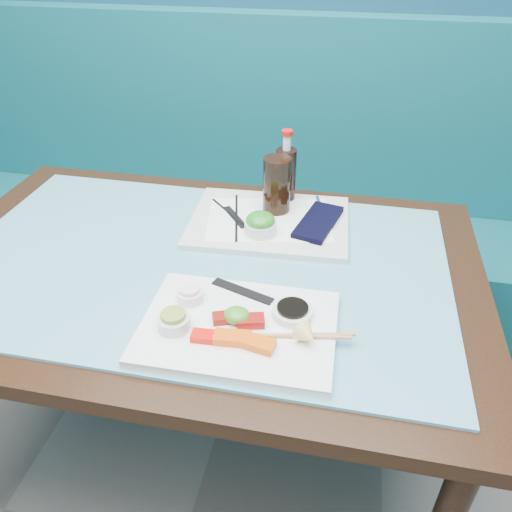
% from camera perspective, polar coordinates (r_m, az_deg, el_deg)
% --- Properties ---
extents(booth_bench, '(3.00, 0.56, 1.17)m').
position_cam_1_polar(booth_bench, '(2.14, 0.64, 3.81)').
color(booth_bench, '#0E555B').
rests_on(booth_bench, ground).
extents(dining_table, '(1.40, 0.90, 0.75)m').
position_cam_1_polar(dining_table, '(1.31, -6.37, -3.81)').
color(dining_table, black).
rests_on(dining_table, ground).
extents(glass_top, '(1.22, 0.76, 0.01)m').
position_cam_1_polar(glass_top, '(1.25, -6.62, -0.69)').
color(glass_top, '#5CA3B8').
rests_on(glass_top, dining_table).
extents(sashimi_plate, '(0.40, 0.29, 0.02)m').
position_cam_1_polar(sashimi_plate, '(1.04, -2.04, -8.22)').
color(sashimi_plate, white).
rests_on(sashimi_plate, glass_top).
extents(salmon_left, '(0.06, 0.03, 0.02)m').
position_cam_1_polar(salmon_left, '(1.00, -5.62, -9.15)').
color(salmon_left, red).
rests_on(salmon_left, sashimi_plate).
extents(salmon_mid, '(0.08, 0.04, 0.02)m').
position_cam_1_polar(salmon_mid, '(0.99, -2.73, -9.34)').
color(salmon_mid, '#F55109').
rests_on(salmon_mid, sashimi_plate).
extents(salmon_right, '(0.08, 0.05, 0.02)m').
position_cam_1_polar(salmon_right, '(0.98, 0.08, -9.96)').
color(salmon_right, '#E25809').
rests_on(salmon_right, sashimi_plate).
extents(tuna_left, '(0.06, 0.05, 0.02)m').
position_cam_1_polar(tuna_left, '(1.04, -3.62, -7.06)').
color(tuna_left, maroon).
rests_on(tuna_left, sashimi_plate).
extents(tuna_right, '(0.06, 0.05, 0.02)m').
position_cam_1_polar(tuna_right, '(1.03, -0.63, -7.43)').
color(tuna_right, maroon).
rests_on(tuna_right, sashimi_plate).
extents(seaweed_garnish, '(0.07, 0.07, 0.03)m').
position_cam_1_polar(seaweed_garnish, '(1.03, -2.21, -6.78)').
color(seaweed_garnish, '#428C20').
rests_on(seaweed_garnish, sashimi_plate).
extents(ramekin_wasabi, '(0.08, 0.08, 0.03)m').
position_cam_1_polar(ramekin_wasabi, '(1.03, -9.36, -7.48)').
color(ramekin_wasabi, silver).
rests_on(ramekin_wasabi, sashimi_plate).
extents(wasabi_fill, '(0.06, 0.06, 0.01)m').
position_cam_1_polar(wasabi_fill, '(1.02, -9.46, -6.67)').
color(wasabi_fill, olive).
rests_on(wasabi_fill, ramekin_wasabi).
extents(ramekin_ginger, '(0.07, 0.07, 0.02)m').
position_cam_1_polar(ramekin_ginger, '(1.09, -7.55, -4.50)').
color(ramekin_ginger, white).
rests_on(ramekin_ginger, sashimi_plate).
extents(ginger_fill, '(0.05, 0.05, 0.01)m').
position_cam_1_polar(ginger_fill, '(1.08, -7.61, -3.82)').
color(ginger_fill, '#FBE6CE').
rests_on(ginger_fill, ramekin_ginger).
extents(soy_dish, '(0.09, 0.09, 0.02)m').
position_cam_1_polar(soy_dish, '(1.05, 4.19, -6.41)').
color(soy_dish, silver).
rests_on(soy_dish, sashimi_plate).
extents(soy_fill, '(0.07, 0.07, 0.01)m').
position_cam_1_polar(soy_fill, '(1.04, 4.22, -5.93)').
color(soy_fill, black).
rests_on(soy_fill, soy_dish).
extents(lemon_wedge, '(0.06, 0.06, 0.05)m').
position_cam_1_polar(lemon_wedge, '(0.98, 5.90, -9.05)').
color(lemon_wedge, '#FFDA78').
rests_on(lemon_wedge, sashimi_plate).
extents(chopstick_sleeve, '(0.15, 0.07, 0.00)m').
position_cam_1_polar(chopstick_sleeve, '(1.11, -1.56, -4.03)').
color(chopstick_sleeve, black).
rests_on(chopstick_sleeve, sashimi_plate).
extents(wooden_chopstick_a, '(0.26, 0.07, 0.01)m').
position_cam_1_polar(wooden_chopstick_a, '(1.01, 3.93, -9.01)').
color(wooden_chopstick_a, tan).
rests_on(wooden_chopstick_a, sashimi_plate).
extents(wooden_chopstick_b, '(0.22, 0.04, 0.01)m').
position_cam_1_polar(wooden_chopstick_b, '(1.00, 4.50, -9.11)').
color(wooden_chopstick_b, tan).
rests_on(wooden_chopstick_b, sashimi_plate).
extents(serving_tray, '(0.45, 0.35, 0.02)m').
position_cam_1_polar(serving_tray, '(1.39, 1.52, 3.92)').
color(serving_tray, silver).
rests_on(serving_tray, glass_top).
extents(paper_placemat, '(0.38, 0.30, 0.00)m').
position_cam_1_polar(paper_placemat, '(1.38, 1.52, 4.24)').
color(paper_placemat, white).
rests_on(paper_placemat, serving_tray).
extents(seaweed_bowl, '(0.09, 0.09, 0.03)m').
position_cam_1_polar(seaweed_bowl, '(1.31, 0.52, 3.26)').
color(seaweed_bowl, silver).
rests_on(seaweed_bowl, serving_tray).
extents(seaweed_salad, '(0.09, 0.09, 0.04)m').
position_cam_1_polar(seaweed_salad, '(1.30, 0.52, 4.16)').
color(seaweed_salad, '#247C1C').
rests_on(seaweed_salad, seaweed_bowl).
extents(cola_glass, '(0.08, 0.08, 0.16)m').
position_cam_1_polar(cola_glass, '(1.39, 2.39, 8.10)').
color(cola_glass, black).
rests_on(cola_glass, serving_tray).
extents(navy_pouch, '(0.13, 0.21, 0.02)m').
position_cam_1_polar(navy_pouch, '(1.37, 7.12, 3.87)').
color(navy_pouch, black).
rests_on(navy_pouch, serving_tray).
extents(fork, '(0.03, 0.09, 0.01)m').
position_cam_1_polar(fork, '(1.46, 7.29, 5.89)').
color(fork, white).
rests_on(fork, serving_tray).
extents(black_chopstick_a, '(0.17, 0.18, 0.01)m').
position_cam_1_polar(black_chopstick_a, '(1.39, -2.58, 4.52)').
color(black_chopstick_a, black).
rests_on(black_chopstick_a, serving_tray).
extents(black_chopstick_b, '(0.06, 0.25, 0.01)m').
position_cam_1_polar(black_chopstick_b, '(1.39, -2.26, 4.50)').
color(black_chopstick_b, black).
rests_on(black_chopstick_b, serving_tray).
extents(tray_sleeve, '(0.10, 0.12, 0.00)m').
position_cam_1_polar(tray_sleeve, '(1.39, -2.42, 4.46)').
color(tray_sleeve, black).
rests_on(tray_sleeve, serving_tray).
extents(cola_bottle_body, '(0.07, 0.07, 0.17)m').
position_cam_1_polar(cola_bottle_body, '(1.46, 3.41, 8.99)').
color(cola_bottle_body, black).
rests_on(cola_bottle_body, glass_top).
extents(cola_bottle_neck, '(0.03, 0.03, 0.04)m').
position_cam_1_polar(cola_bottle_neck, '(1.42, 3.55, 12.83)').
color(cola_bottle_neck, white).
rests_on(cola_bottle_neck, cola_bottle_body).
extents(cola_bottle_cap, '(0.04, 0.04, 0.01)m').
position_cam_1_polar(cola_bottle_cap, '(1.41, 3.60, 13.89)').
color(cola_bottle_cap, red).
rests_on(cola_bottle_cap, cola_bottle_neck).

